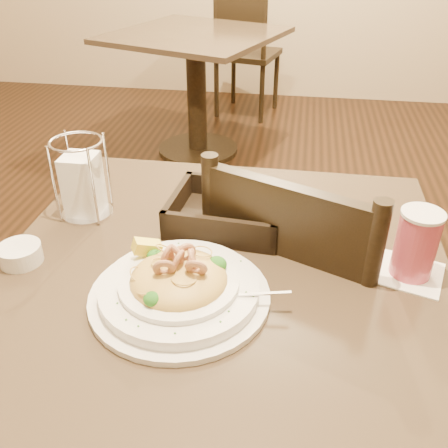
# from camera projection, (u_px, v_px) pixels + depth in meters

# --- Properties ---
(main_table) EXTENTS (0.90, 0.90, 0.75)m
(main_table) POSITION_uv_depth(u_px,v_px,m) (223.00, 348.00, 1.13)
(main_table) COLOR black
(main_table) RESTS_ON ground
(background_table) EXTENTS (1.15, 1.15, 0.75)m
(background_table) POSITION_uv_depth(u_px,v_px,m) (196.00, 73.00, 3.05)
(background_table) COLOR black
(background_table) RESTS_ON ground
(dining_chair_near) EXTENTS (0.55, 0.55, 0.93)m
(dining_chair_near) POSITION_uv_depth(u_px,v_px,m) (300.00, 310.00, 1.26)
(dining_chair_near) COLOR black
(dining_chair_near) RESTS_ON ground
(dining_chair_far) EXTENTS (0.50, 0.50, 0.93)m
(dining_chair_far) POSITION_uv_depth(u_px,v_px,m) (246.00, 49.00, 3.66)
(dining_chair_far) COLOR black
(dining_chair_far) RESTS_ON ground
(pasta_bowl) EXTENTS (0.36, 0.33, 0.11)m
(pasta_bowl) POSITION_uv_depth(u_px,v_px,m) (179.00, 285.00, 0.89)
(pasta_bowl) COLOR white
(pasta_bowl) RESTS_ON main_table
(drink_glass) EXTENTS (0.15, 0.15, 0.14)m
(drink_glass) POSITION_uv_depth(u_px,v_px,m) (416.00, 245.00, 0.93)
(drink_glass) COLOR white
(drink_glass) RESTS_ON main_table
(bread_basket) EXTENTS (0.26, 0.22, 0.07)m
(bread_basket) POSITION_uv_depth(u_px,v_px,m) (228.00, 214.00, 1.12)
(bread_basket) COLOR black
(bread_basket) RESTS_ON main_table
(napkin_caddy) EXTENTS (0.12, 0.12, 0.19)m
(napkin_caddy) POSITION_uv_depth(u_px,v_px,m) (83.00, 183.00, 1.12)
(napkin_caddy) COLOR silver
(napkin_caddy) RESTS_ON main_table
(side_plate) EXTENTS (0.21, 0.21, 0.01)m
(side_plate) POSITION_uv_depth(u_px,v_px,m) (278.00, 224.00, 1.12)
(side_plate) COLOR white
(side_plate) RESTS_ON main_table
(butter_ramekin) EXTENTS (0.10, 0.10, 0.04)m
(butter_ramekin) POSITION_uv_depth(u_px,v_px,m) (20.00, 254.00, 1.00)
(butter_ramekin) COLOR white
(butter_ramekin) RESTS_ON main_table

